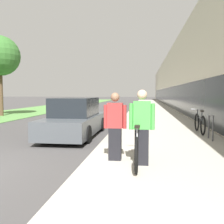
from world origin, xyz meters
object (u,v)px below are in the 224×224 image
object	(u,v)px
parked_sedan_curbside	(75,119)
street_tree_far	(0,56)
bike_rack_hoop	(211,125)
person_bystander	(115,126)
cruiser_bike_nearest	(200,123)
person_rider	(142,127)
tandem_bicycle	(138,144)

from	to	relation	value
parked_sedan_curbside	street_tree_far	xyz separation A→B (m)	(-7.71, 7.56, 3.66)
bike_rack_hoop	parked_sedan_curbside	size ratio (longest dim) A/B	0.19
person_bystander	street_tree_far	xyz separation A→B (m)	(-9.72, 11.23, 3.43)
cruiser_bike_nearest	street_tree_far	bearing A→B (deg)	151.45
bike_rack_hoop	cruiser_bike_nearest	distance (m)	1.45
bike_rack_hoop	street_tree_far	size ratio (longest dim) A/B	0.15
person_bystander	street_tree_far	bearing A→B (deg)	130.86
person_rider	bike_rack_hoop	world-z (taller)	person_rider
tandem_bicycle	parked_sedan_curbside	world-z (taller)	parked_sedan_curbside
tandem_bicycle	cruiser_bike_nearest	bearing A→B (deg)	62.06
tandem_bicycle	cruiser_bike_nearest	distance (m)	4.93
tandem_bicycle	cruiser_bike_nearest	world-z (taller)	cruiser_bike_nearest
person_bystander	bike_rack_hoop	world-z (taller)	person_bystander
tandem_bicycle	bike_rack_hoop	xyz separation A→B (m)	(2.36, 2.91, 0.13)
person_rider	street_tree_far	size ratio (longest dim) A/B	0.28
person_bystander	tandem_bicycle	bearing A→B (deg)	5.25
tandem_bicycle	person_bystander	distance (m)	0.67
bike_rack_hoop	person_bystander	bearing A→B (deg)	-134.41
person_bystander	cruiser_bike_nearest	world-z (taller)	person_bystander
bike_rack_hoop	parked_sedan_curbside	distance (m)	4.95
person_rider	bike_rack_hoop	xyz separation A→B (m)	(2.27, 3.26, -0.31)
tandem_bicycle	parked_sedan_curbside	size ratio (longest dim) A/B	0.60
person_rider	person_bystander	xyz separation A→B (m)	(-0.62, 0.30, -0.03)
parked_sedan_curbside	tandem_bicycle	bearing A→B (deg)	-55.04
person_rider	cruiser_bike_nearest	world-z (taller)	person_rider
person_rider	parked_sedan_curbside	world-z (taller)	person_rider
person_rider	bike_rack_hoop	bearing A→B (deg)	55.09
person_bystander	cruiser_bike_nearest	bearing A→B (deg)	57.16
tandem_bicycle	street_tree_far	world-z (taller)	street_tree_far
tandem_bicycle	street_tree_far	distance (m)	15.65
person_rider	person_bystander	world-z (taller)	person_rider
tandem_bicycle	bike_rack_hoop	bearing A→B (deg)	50.89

